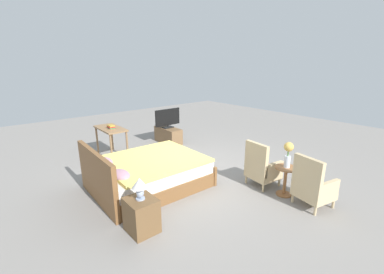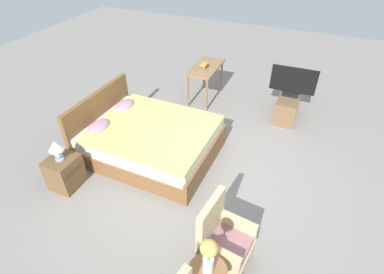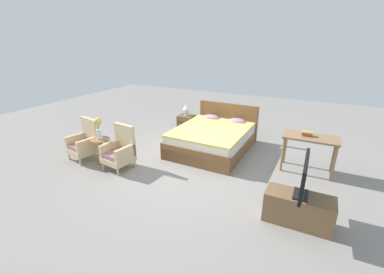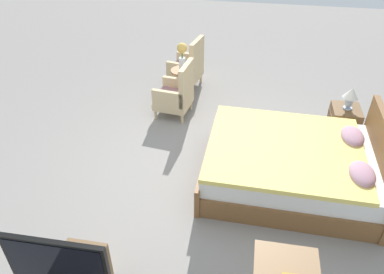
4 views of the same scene
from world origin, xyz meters
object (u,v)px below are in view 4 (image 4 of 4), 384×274
bed (293,166)px  side_table (183,81)px  armchair_by_window_left (188,67)px  tv_flatscreen (57,264)px  nightstand (343,124)px  table_lamp (351,95)px  armchair_by_window_right (176,94)px  flower_vase (182,54)px

bed → side_table: 2.63m
armchair_by_window_left → tv_flatscreen: size_ratio=1.07×
tv_flatscreen → nightstand: bearing=140.1°
nightstand → table_lamp: size_ratio=1.58×
armchair_by_window_left → armchair_by_window_right: 1.03m
bed → side_table: bearing=-137.0°
armchair_by_window_left → armchair_by_window_right: (1.03, 0.00, 0.00)m
armchair_by_window_right → flower_vase: size_ratio=1.93×
bed → armchair_by_window_left: size_ratio=2.34×
bed → nightstand: bearing=146.1°
bed → flower_vase: bearing=-137.0°
armchair_by_window_right → flower_vase: bearing=-179.7°
side_table → table_lamp: (0.76, 2.57, 0.38)m
armchair_by_window_right → nightstand: bearing=84.7°
bed → armchair_by_window_left: (-2.42, -1.79, 0.08)m
nightstand → tv_flatscreen: tv_flatscreen is taller
flower_vase → nightstand: bearing=73.5°
bed → tv_flatscreen: size_ratio=2.51×
side_table → tv_flatscreen: size_ratio=0.65×
armchair_by_window_left → side_table: size_ratio=1.65×
bed → armchair_by_window_right: bed is taller
table_lamp → flower_vase: bearing=-106.5°
armchair_by_window_left → table_lamp: 2.89m
bed → nightstand: (-1.16, 0.78, -0.04)m
armchair_by_window_left → nightstand: bearing=63.8°
armchair_by_window_left → flower_vase: size_ratio=1.93×
bed → tv_flatscreen: (2.16, -2.00, 0.48)m
side_table → nightstand: 2.68m
flower_vase → bed: bearing=43.0°
flower_vase → table_lamp: size_ratio=1.45×
table_lamp → armchair_by_window_left: bearing=-116.2°
side_table → table_lamp: 2.71m
bed → armchair_by_window_left: bearing=-143.6°
tv_flatscreen → bed: bearing=137.2°
nightstand → tv_flatscreen: 4.36m
armchair_by_window_left → side_table: bearing=-0.3°
nightstand → side_table: bearing=-106.5°
armchair_by_window_left → side_table: armchair_by_window_left is taller
flower_vase → nightstand: size_ratio=0.92×
tv_flatscreen → side_table: bearing=177.1°
bed → flower_vase: size_ratio=4.52×
tv_flatscreen → flower_vase: bearing=177.1°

